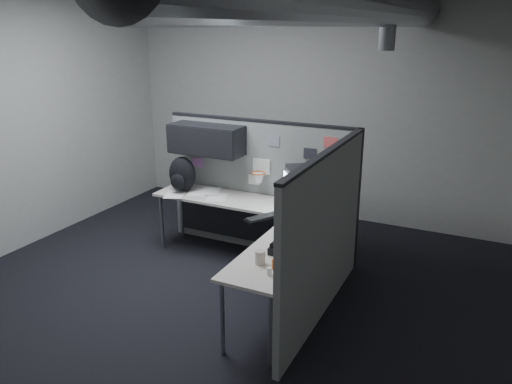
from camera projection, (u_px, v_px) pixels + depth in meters
The scene contains 12 objects.
room at pixel (263, 95), 4.27m from camera, with size 5.62×5.62×3.22m.
partition_back at pixel (245, 172), 6.00m from camera, with size 2.44×0.42×1.63m.
partition_right at pixel (325, 235), 4.63m from camera, with size 0.07×2.23×1.63m.
desk at pixel (256, 221), 5.50m from camera, with size 2.31×2.11×0.73m.
monitor at pixel (307, 190), 5.37m from camera, with size 0.60×0.60×0.49m.
keyboard at pixel (263, 218), 5.24m from camera, with size 0.32×0.42×0.04m.
mouse at pixel (290, 231), 4.89m from camera, with size 0.25×0.26×0.04m.
phone at pixel (283, 248), 4.46m from camera, with size 0.23×0.25×0.11m.
bottles at pixel (275, 269), 4.09m from camera, with size 0.16×0.17×0.09m.
cup at pixel (260, 257), 4.24m from camera, with size 0.09×0.09×0.12m, color #BBB3A5.
papers at pixel (200, 194), 6.02m from camera, with size 0.82×0.66×0.01m.
backpack at pixel (182, 175), 6.08m from camera, with size 0.39×0.37×0.43m.
Camera 1 is at (2.39, -3.90, 2.65)m, focal length 35.00 mm.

